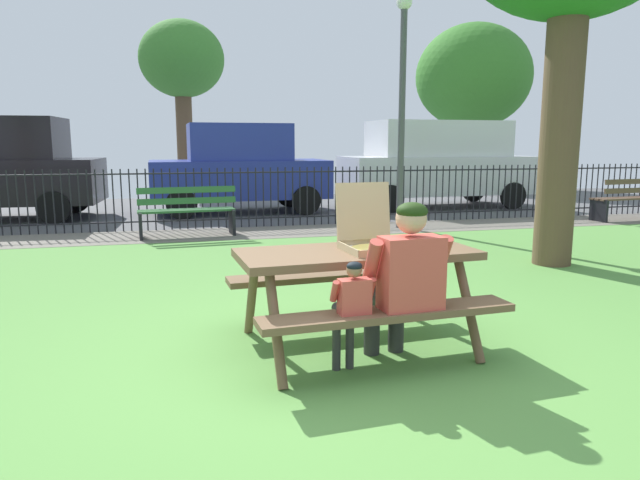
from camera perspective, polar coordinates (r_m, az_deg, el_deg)
The scene contains 16 objects.
ground at distance 5.59m, azimuth -3.27°, elevation -6.86°, with size 28.00×10.87×0.02m, color #5D9845.
cobblestone_walkway at distance 10.18m, azimuth -8.15°, elevation 0.63°, with size 28.00×1.40×0.01m, color slate.
street_asphalt at distance 14.02m, azimuth -9.74°, elevation 3.05°, with size 28.00×6.38×0.01m, color #515154.
picnic_table_foreground at distance 4.42m, azimuth 3.65°, elevation -3.20°, with size 1.90×1.60×0.79m.
pizza_box_open at distance 4.40m, azimuth 5.09°, elevation 0.27°, with size 0.49×0.52×0.50m.
pizza_slice_on_table at distance 4.69m, azimuth 8.76°, elevation -0.30°, with size 0.27×0.27×0.02m.
adult_at_table at distance 4.02m, azimuth 8.37°, elevation -3.71°, with size 0.62×0.61×1.19m.
child_at_table at distance 3.87m, azimuth 3.06°, elevation -6.56°, with size 0.31×0.30×0.81m.
iron_fence_streetside at distance 10.80m, azimuth -8.60°, elevation 4.20°, with size 18.69×0.03×1.11m.
park_bench_center at distance 9.94m, azimuth -13.06°, elevation 2.71°, with size 1.63×0.59×0.85m.
park_bench_right at distance 13.37m, azimuth 28.34°, elevation 3.53°, with size 1.63×0.61×0.85m.
lamp_post_walkway at distance 10.81m, azimuth 8.17°, elevation 14.63°, with size 0.28×0.28×4.15m.
parked_car_left at distance 13.11m, azimuth -7.98°, elevation 7.11°, with size 3.95×1.93×1.98m.
parked_car_center at distance 14.41m, azimuth 11.51°, elevation 7.57°, with size 4.64×2.03×2.08m.
far_tree_midleft at distance 18.83m, azimuth -13.54°, elevation 16.71°, with size 2.57×2.57×5.25m.
far_tree_center at distance 21.32m, azimuth 14.96°, elevation 15.37°, with size 3.95×3.95×5.60m.
Camera 1 is at (-0.97, -3.84, 1.58)m, focal length 32.26 mm.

